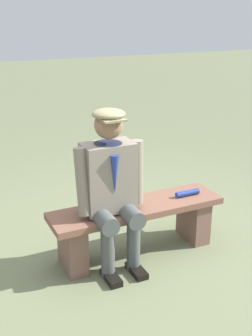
{
  "coord_description": "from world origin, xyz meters",
  "views": [
    {
      "loc": [
        1.51,
        2.94,
        2.02
      ],
      "look_at": [
        0.1,
        0.0,
        0.81
      ],
      "focal_mm": 46.2,
      "sensor_mm": 36.0,
      "label": 1
    }
  ],
  "objects": [
    {
      "name": "seated_man",
      "position": [
        0.26,
        0.05,
        0.72
      ],
      "size": [
        0.58,
        0.53,
        1.31
      ],
      "color": "gray",
      "rests_on": "ground"
    },
    {
      "name": "bench",
      "position": [
        0.0,
        0.0,
        0.3
      ],
      "size": [
        1.5,
        0.39,
        0.46
      ],
      "color": "brown",
      "rests_on": "ground"
    },
    {
      "name": "ground_plane",
      "position": [
        0.0,
        0.0,
        0.0
      ],
      "size": [
        30.0,
        30.0,
        0.0
      ],
      "primitive_type": "plane",
      "color": "#6B7451"
    },
    {
      "name": "rolled_magazine",
      "position": [
        -0.49,
        0.02,
        0.48
      ],
      "size": [
        0.23,
        0.05,
        0.05
      ],
      "primitive_type": "cylinder",
      "rotation": [
        0.0,
        1.57,
        -0.0
      ],
      "color": "navy",
      "rests_on": "bench"
    }
  ]
}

